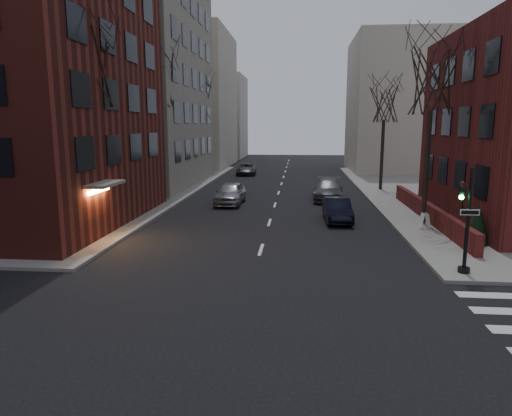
{
  "coord_description": "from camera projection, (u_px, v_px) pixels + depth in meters",
  "views": [
    {
      "loc": [
        1.69,
        -8.3,
        5.68
      ],
      "look_at": [
        -0.21,
        11.76,
        2.0
      ],
      "focal_mm": 32.0,
      "sensor_mm": 36.0,
      "label": 1
    }
  ],
  "objects": [
    {
      "name": "sandwich_board",
      "position": [
        425.0,
        221.0,
        24.66
      ],
      "size": [
        0.44,
        0.57,
        0.85
      ],
      "primitive_type": "cube",
      "rotation": [
        0.0,
        0.0,
        0.12
      ],
      "color": "white",
      "rests_on": "sidewalk_far_right"
    },
    {
      "name": "car_lane_far",
      "position": [
        246.0,
        169.0,
        52.61
      ],
      "size": [
        2.52,
        4.88,
        1.31
      ],
      "primitive_type": "imported",
      "rotation": [
        0.0,
        0.0,
        0.07
      ],
      "color": "#414247",
      "rests_on": "ground"
    },
    {
      "name": "streetlamp_near",
      "position": [
        153.0,
        146.0,
        30.85
      ],
      "size": [
        0.36,
        0.36,
        6.28
      ],
      "color": "black",
      "rests_on": "sidewalk_far_left"
    },
    {
      "name": "traffic_signal",
      "position": [
        466.0,
        227.0,
        17.04
      ],
      "size": [
        0.76,
        0.44,
        4.0
      ],
      "color": "black",
      "rests_on": "sidewalk_far_right"
    },
    {
      "name": "streetlamp_far",
      "position": [
        210.0,
        138.0,
        50.44
      ],
      "size": [
        0.36,
        0.36,
        6.28
      ],
      "color": "black",
      "rests_on": "sidewalk_far_left"
    },
    {
      "name": "evergreen_shrub",
      "position": [
        478.0,
        223.0,
        21.38
      ],
      "size": [
        1.37,
        1.37,
        1.96
      ],
      "primitive_type": "cone",
      "rotation": [
        0.0,
        0.0,
        0.18
      ],
      "color": "#163217",
      "rests_on": "sidewalk_far_right"
    },
    {
      "name": "tree_left_c",
      "position": [
        200.0,
        102.0,
        47.85
      ],
      "size": [
        3.96,
        3.96,
        9.72
      ],
      "color": "#2D231C",
      "rests_on": "sidewalk_far_left"
    },
    {
      "name": "building_distant_la",
      "position": [
        179.0,
        100.0,
        62.94
      ],
      "size": [
        14.0,
        16.0,
        18.0
      ],
      "primitive_type": "cube",
      "color": "#B9B19D",
      "rests_on": "ground"
    },
    {
      "name": "tree_right_a",
      "position": [
        432.0,
        81.0,
        24.68
      ],
      "size": [
        3.96,
        3.96,
        9.72
      ],
      "color": "#2D231C",
      "rests_on": "sidewalk_far_right"
    },
    {
      "name": "tree_left_a",
      "position": [
        86.0,
        67.0,
        22.31
      ],
      "size": [
        4.18,
        4.18,
        10.26
      ],
      "color": "#2D231C",
      "rests_on": "sidewalk_far_left"
    },
    {
      "name": "car_lane_silver",
      "position": [
        230.0,
        193.0,
        33.1
      ],
      "size": [
        2.01,
        4.73,
        1.59
      ],
      "primitive_type": "imported",
      "rotation": [
        0.0,
        0.0,
        -0.03
      ],
      "color": "#9C9CA1",
      "rests_on": "ground"
    },
    {
      "name": "building_distant_ra",
      "position": [
        410.0,
        105.0,
        55.45
      ],
      "size": [
        14.0,
        14.0,
        16.0
      ],
      "primitive_type": "cube",
      "color": "#B9B19D",
      "rests_on": "ground"
    },
    {
      "name": "car_lane_gray",
      "position": [
        328.0,
        190.0,
        34.89
      ],
      "size": [
        2.57,
        5.53,
        1.56
      ],
      "primitive_type": "imported",
      "rotation": [
        0.0,
        0.0,
        -0.07
      ],
      "color": "#414146",
      "rests_on": "ground"
    },
    {
      "name": "ground",
      "position": [
        212.0,
        407.0,
        9.31
      ],
      "size": [
        160.0,
        160.0,
        0.0
      ],
      "primitive_type": "plane",
      "color": "black",
      "rests_on": "ground"
    },
    {
      "name": "building_left_tan",
      "position": [
        96.0,
        32.0,
        41.66
      ],
      "size": [
        18.0,
        18.0,
        28.0
      ],
      "primitive_type": "cube",
      "color": "gray",
      "rests_on": "ground"
    },
    {
      "name": "building_distant_lb",
      "position": [
        216.0,
        117.0,
        79.76
      ],
      "size": [
        10.0,
        12.0,
        14.0
      ],
      "primitive_type": "cube",
      "color": "#B9B19D",
      "rests_on": "ground"
    },
    {
      "name": "tree_right_b",
      "position": [
        385.0,
        102.0,
        38.47
      ],
      "size": [
        3.74,
        3.74,
        9.18
      ],
      "color": "#2D231C",
      "rests_on": "sidewalk_far_right"
    },
    {
      "name": "low_wall_right",
      "position": [
        427.0,
        211.0,
        26.94
      ],
      "size": [
        0.35,
        16.0,
        1.0
      ],
      "primitive_type": "cube",
      "color": "maroon",
      "rests_on": "sidewalk_far_right"
    },
    {
      "name": "parked_sedan",
      "position": [
        337.0,
        210.0,
        27.13
      ],
      "size": [
        1.61,
        4.25,
        1.38
      ],
      "primitive_type": "imported",
      "rotation": [
        0.0,
        0.0,
        0.04
      ],
      "color": "black",
      "rests_on": "ground"
    },
    {
      "name": "tree_left_b",
      "position": [
        159.0,
        81.0,
        33.98
      ],
      "size": [
        4.4,
        4.4,
        10.8
      ],
      "color": "#2D231C",
      "rests_on": "sidewalk_far_left"
    }
  ]
}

